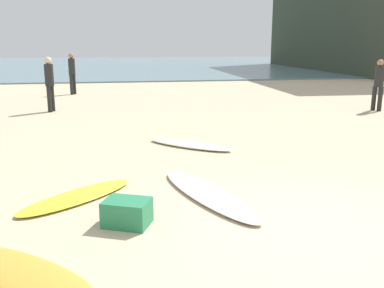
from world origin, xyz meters
TOP-DOWN VIEW (x-y plane):
  - ground_plane at (0.00, 0.00)m, footprint 120.00×120.00m
  - ocean_water at (0.00, 39.85)m, footprint 120.00×40.00m
  - surfboard_0 at (-0.74, 4.44)m, footprint 1.86×1.72m
  - surfboard_1 at (-2.86, 1.60)m, footprint 1.79×1.68m
  - surfboard_3 at (-3.25, -0.41)m, footprint 1.89×1.70m
  - surfboard_4 at (-0.98, 1.37)m, footprint 1.33×2.53m
  - beachgoer_near at (-4.37, 9.90)m, footprint 0.35×0.35m
  - beachgoer_mid at (6.15, 8.27)m, footprint 0.39×0.39m
  - beachgoer_far at (-4.14, 14.65)m, footprint 0.38×0.38m
  - beach_cooler at (-2.16, 0.58)m, footprint 0.66×0.59m

SIDE VIEW (x-z plane):
  - ground_plane at x=0.00m, z-range 0.00..0.00m
  - surfboard_1 at x=-2.86m, z-range 0.00..0.07m
  - surfboard_3 at x=-3.25m, z-range 0.00..0.08m
  - ocean_water at x=0.00m, z-range 0.00..0.08m
  - surfboard_4 at x=-0.98m, z-range 0.00..0.09m
  - surfboard_0 at x=-0.74m, z-range 0.00..0.09m
  - beach_cooler at x=-2.16m, z-range 0.00..0.32m
  - beachgoer_mid at x=6.15m, z-range 0.09..1.76m
  - beachgoer_near at x=-4.37m, z-range 0.10..1.86m
  - beachgoer_far at x=-4.14m, z-range 0.10..1.86m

